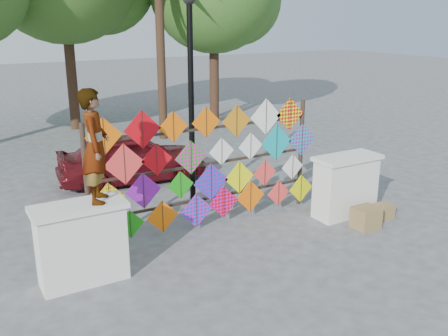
% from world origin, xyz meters
% --- Properties ---
extents(ground, '(80.00, 80.00, 0.00)m').
position_xyz_m(ground, '(0.00, 0.00, 0.00)').
color(ground, gray).
rests_on(ground, ground).
extents(parapet_left, '(1.40, 0.65, 1.28)m').
position_xyz_m(parapet_left, '(-2.70, -0.20, 0.65)').
color(parapet_left, silver).
rests_on(parapet_left, ground).
extents(parapet_right, '(1.40, 0.65, 1.28)m').
position_xyz_m(parapet_right, '(2.70, -0.20, 0.65)').
color(parapet_right, silver).
rests_on(parapet_right, ground).
extents(kite_rack, '(4.93, 0.24, 2.43)m').
position_xyz_m(kite_rack, '(0.09, 0.73, 1.23)').
color(kite_rack, '#2E221A').
rests_on(kite_rack, ground).
extents(vendor_woman, '(0.62, 0.73, 1.71)m').
position_xyz_m(vendor_woman, '(-2.37, -0.20, 2.14)').
color(vendor_woman, '#99999E').
rests_on(vendor_woman, parapet_left).
extents(sedan, '(3.77, 1.84, 1.24)m').
position_xyz_m(sedan, '(-0.31, 4.11, 0.62)').
color(sedan, '#5C0F16').
rests_on(sedan, ground).
extents(lamppost, '(0.28, 0.28, 4.46)m').
position_xyz_m(lamppost, '(0.30, 2.00, 2.69)').
color(lamppost, black).
rests_on(lamppost, ground).
extents(cardboard_box_near, '(0.47, 0.42, 0.42)m').
position_xyz_m(cardboard_box_near, '(2.61, -0.90, 0.21)').
color(cardboard_box_near, olive).
rests_on(cardboard_box_near, ground).
extents(cardboard_box_far, '(0.35, 0.32, 0.29)m').
position_xyz_m(cardboard_box_far, '(3.30, -0.72, 0.15)').
color(cardboard_box_far, olive).
rests_on(cardboard_box_far, ground).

